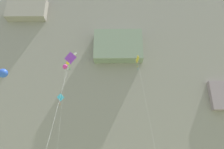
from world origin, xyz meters
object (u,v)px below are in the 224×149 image
object	(u,v)px
kite_diamond_upper_right	(69,62)
kite_diamond_high_left	(60,101)
kite_windsock_mid_left	(68,63)
kite_diamond_low_left	(139,65)

from	to	relation	value
kite_diamond_upper_right	kite_diamond_high_left	bearing A→B (deg)	106.51
kite_diamond_upper_right	kite_windsock_mid_left	bearing A→B (deg)	104.10
kite_windsock_mid_left	kite_diamond_upper_right	world-z (taller)	kite_windsock_mid_left
kite_diamond_low_left	kite_diamond_high_left	distance (m)	16.46
kite_diamond_low_left	kite_windsock_mid_left	distance (m)	12.44
kite_diamond_low_left	kite_diamond_high_left	bearing A→B (deg)	146.34
kite_diamond_high_left	kite_windsock_mid_left	xyz separation A→B (m)	(2.03, -4.81, 5.21)
kite_windsock_mid_left	kite_diamond_upper_right	bearing A→B (deg)	-75.90
kite_diamond_low_left	kite_windsock_mid_left	xyz separation A→B (m)	(-11.47, 4.18, 2.38)
kite_diamond_upper_right	kite_diamond_low_left	bearing A→B (deg)	48.81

